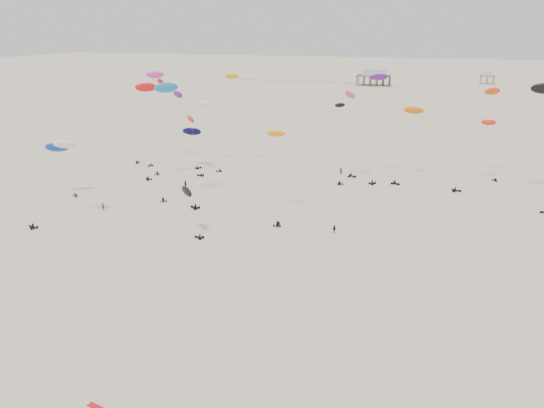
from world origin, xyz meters
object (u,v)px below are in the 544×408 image
(spectator_0, at_px, (103,210))
(pavilion_small, at_px, (487,79))
(rig_0, at_px, (493,106))
(rig_9, at_px, (57,161))
(rig_4, at_px, (152,88))
(pavilion_main, at_px, (374,79))

(spectator_0, bearing_deg, pavilion_small, -69.14)
(rig_0, distance_m, rig_9, 102.13)
(pavilion_small, relative_size, rig_4, 0.35)
(rig_0, bearing_deg, pavilion_small, -113.53)
(pavilion_main, height_order, spectator_0, pavilion_main)
(rig_4, distance_m, spectator_0, 46.72)
(pavilion_main, relative_size, rig_9, 1.26)
(pavilion_main, bearing_deg, rig_9, -97.30)
(rig_4, relative_size, spectator_0, 13.15)
(rig_4, distance_m, rig_9, 48.34)
(rig_9, bearing_deg, spectator_0, -17.00)
(pavilion_main, distance_m, rig_4, 219.22)
(rig_9, height_order, spectator_0, rig_9)
(pavilion_small, bearing_deg, rig_4, -113.74)
(rig_4, relative_size, rig_9, 1.52)
(pavilion_small, relative_size, rig_9, 0.54)
(spectator_0, bearing_deg, rig_4, -37.71)
(rig_0, xyz_separation_m, spectator_0, (-79.32, -51.26, -18.00))
(rig_4, bearing_deg, rig_9, 81.73)
(pavilion_main, distance_m, pavilion_small, 76.16)
(pavilion_main, height_order, rig_9, rig_9)
(pavilion_small, height_order, spectator_0, pavilion_small)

